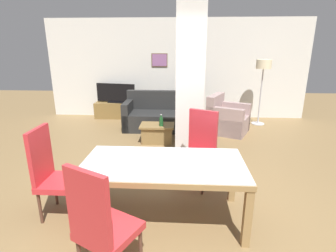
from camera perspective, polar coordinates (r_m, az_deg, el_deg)
The scene contains 14 objects.
ground_plane at distance 3.34m, azimuth -0.96°, elevation -19.15°, with size 18.00×18.00×0.00m, color olive.
back_wall at distance 7.48m, azimuth 1.75°, elevation 12.25°, with size 7.20×0.09×2.70m.
divider_pillar at distance 4.38m, azimuth 4.79°, elevation 8.80°, with size 0.46×0.29×2.70m.
dining_table at distance 3.03m, azimuth -1.01°, elevation -10.18°, with size 1.84×0.93×0.72m.
dining_chair_near_left at distance 2.38m, azimuth -14.49°, elevation -19.67°, with size 0.62×0.62×1.09m.
dining_chair_head_left at distance 3.39m, azimuth -23.91°, elevation -8.97°, with size 0.46×0.46×1.09m.
dining_chair_far_right at distance 3.84m, azimuth 6.83°, elevation -4.50°, with size 0.62×0.62×1.09m.
sofa at distance 6.50m, azimuth -1.35°, elevation 2.12°, with size 1.81×0.90×0.89m.
armchair at distance 6.34m, azimuth 12.60°, elevation 1.34°, with size 1.12×1.10×0.88m.
coffee_table at distance 5.56m, azimuth -2.36°, elevation -1.55°, with size 0.71×0.47×0.39m.
bottle at distance 5.39m, azimuth -1.48°, elevation 0.98°, with size 0.08×0.08×0.24m.
tv_stand at distance 7.62m, azimuth -11.11°, elevation 3.41°, with size 1.20×0.40×0.44m.
tv_screen at distance 7.52m, azimuth -11.32°, elevation 6.97°, with size 1.11×0.28×0.54m.
floor_lamp at distance 7.07m, azimuth 20.02°, elevation 11.39°, with size 0.37×0.37×1.65m.
Camera 1 is at (0.21, -2.69, 1.97)m, focal length 28.00 mm.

